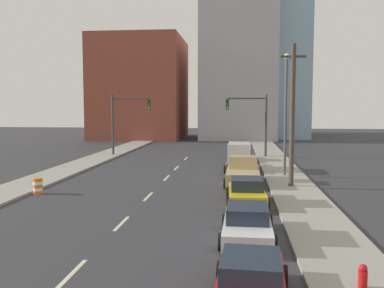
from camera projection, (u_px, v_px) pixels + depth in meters
The scene contains 23 objects.
sidewalk_left at pixel (122, 149), 52.07m from camera, with size 3.07×94.11×0.14m.
sidewalk_right at pixel (268, 151), 50.22m from camera, with size 3.07×94.11×0.14m.
lane_stripe_at_9m at pixel (72, 273), 13.58m from camera, with size 0.16×2.40×0.01m, color beige.
lane_stripe_at_15m at pixel (122, 223), 19.37m from camera, with size 0.16×2.40×0.01m, color beige.
lane_stripe_at_21m at pixel (148, 196), 25.14m from camera, with size 0.16×2.40×0.01m, color beige.
lane_stripe_at_27m at pixel (167, 178), 31.71m from camera, with size 0.16×2.40×0.01m, color beige.
lane_stripe_at_33m at pixel (176, 168), 36.73m from camera, with size 0.16×2.40×0.01m, color beige.
lane_stripe_at_39m at pixel (186, 158), 43.44m from camera, with size 0.16×2.40×0.01m, color beige.
building_brick_left at pixel (141, 89), 71.18m from camera, with size 14.00×16.00×16.43m.
building_office_center at pixel (238, 68), 73.13m from camera, with size 12.00×20.00×23.78m.
building_glass_right at pixel (267, 23), 75.84m from camera, with size 13.00×20.00×39.92m.
traffic_signal_left at pixel (123, 117), 45.44m from camera, with size 4.27×0.35×6.51m.
traffic_signal_right at pixel (255, 117), 43.98m from camera, with size 4.27×0.35×6.51m.
utility_pole_right_mid at pixel (292, 115), 27.38m from camera, with size 1.60×0.32×9.24m.
traffic_barrel at pixel (38, 186), 25.89m from camera, with size 0.56×0.56×0.95m.
street_lamp at pixel (286, 107), 31.75m from camera, with size 0.44×0.44×9.17m.
fire_hydrant at pixel (363, 279), 12.14m from camera, with size 0.26×0.26×0.84m.
sedan_red at pixel (251, 283), 11.31m from camera, with size 2.25×4.45×1.36m.
sedan_white at pixel (247, 224), 17.00m from camera, with size 2.20×4.68×1.38m.
sedan_yellow at pixel (247, 193), 22.95m from camera, with size 2.27×4.33×1.46m.
pickup_truck_tan at pixel (243, 173), 29.26m from camera, with size 2.54×5.26×1.84m.
box_truck_brown at pixel (239, 158), 35.14m from camera, with size 2.47×5.30×2.29m.
sedan_silver at pixel (238, 155), 41.27m from camera, with size 2.05×4.80×1.37m.
Camera 1 is at (5.18, -3.56, 5.30)m, focal length 40.00 mm.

